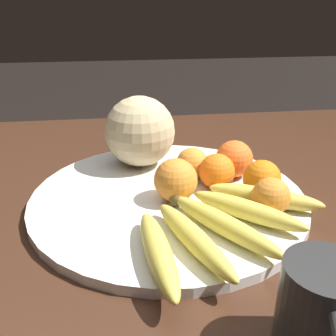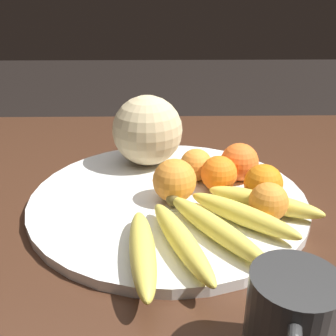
{
  "view_description": "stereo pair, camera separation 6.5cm",
  "coord_description": "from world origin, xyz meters",
  "px_view_note": "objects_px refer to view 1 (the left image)",
  "views": [
    {
      "loc": [
        0.03,
        0.63,
        1.06
      ],
      "look_at": [
        -0.05,
        0.04,
        0.79
      ],
      "focal_mm": 42.0,
      "sensor_mm": 36.0,
      "label": 1
    },
    {
      "loc": [
        -0.04,
        0.63,
        1.06
      ],
      "look_at": [
        -0.05,
        0.04,
        0.79
      ],
      "focal_mm": 42.0,
      "sensor_mm": 36.0,
      "label": 2
    }
  ],
  "objects_px": {
    "banana_bunch": "(219,223)",
    "orange_front_left": "(217,171)",
    "orange_back_left": "(192,164)",
    "orange_back_right": "(262,179)",
    "orange_mid_center": "(234,159)",
    "orange_top_small": "(176,180)",
    "ceramic_mug": "(321,312)",
    "produce_tag": "(200,205)",
    "orange_front_right": "(271,196)",
    "kitchen_table": "(140,235)",
    "melon": "(140,131)",
    "fruit_bowl": "(168,198)"
  },
  "relations": [
    {
      "from": "kitchen_table",
      "to": "orange_mid_center",
      "type": "xyz_separation_m",
      "value": [
        -0.18,
        -0.02,
        0.14
      ]
    },
    {
      "from": "kitchen_table",
      "to": "orange_front_right",
      "type": "distance_m",
      "value": 0.27
    },
    {
      "from": "melon",
      "to": "orange_front_right",
      "type": "xyz_separation_m",
      "value": [
        -0.19,
        0.22,
        -0.04
      ]
    },
    {
      "from": "produce_tag",
      "to": "orange_back_right",
      "type": "bearing_deg",
      "value": -160.27
    },
    {
      "from": "orange_front_left",
      "to": "produce_tag",
      "type": "relative_size",
      "value": 0.61
    },
    {
      "from": "kitchen_table",
      "to": "fruit_bowl",
      "type": "relative_size",
      "value": 3.21
    },
    {
      "from": "orange_back_right",
      "to": "orange_top_small",
      "type": "height_order",
      "value": "orange_top_small"
    },
    {
      "from": "melon",
      "to": "orange_top_small",
      "type": "distance_m",
      "value": 0.17
    },
    {
      "from": "banana_bunch",
      "to": "ceramic_mug",
      "type": "distance_m",
      "value": 0.2
    },
    {
      "from": "orange_front_left",
      "to": "orange_back_left",
      "type": "distance_m",
      "value": 0.06
    },
    {
      "from": "banana_bunch",
      "to": "orange_back_left",
      "type": "bearing_deg",
      "value": 147.65
    },
    {
      "from": "orange_back_left",
      "to": "ceramic_mug",
      "type": "distance_m",
      "value": 0.38
    },
    {
      "from": "kitchen_table",
      "to": "orange_front_right",
      "type": "relative_size",
      "value": 25.29
    },
    {
      "from": "orange_mid_center",
      "to": "orange_back_right",
      "type": "height_order",
      "value": "orange_mid_center"
    },
    {
      "from": "orange_mid_center",
      "to": "ceramic_mug",
      "type": "xyz_separation_m",
      "value": [
        0.02,
        0.38,
        0.0
      ]
    },
    {
      "from": "fruit_bowl",
      "to": "orange_top_small",
      "type": "relative_size",
      "value": 6.48
    },
    {
      "from": "kitchen_table",
      "to": "orange_front_left",
      "type": "distance_m",
      "value": 0.2
    },
    {
      "from": "banana_bunch",
      "to": "ceramic_mug",
      "type": "relative_size",
      "value": 2.46
    },
    {
      "from": "orange_back_right",
      "to": "orange_front_right",
      "type": "bearing_deg",
      "value": 84.27
    },
    {
      "from": "melon",
      "to": "orange_front_right",
      "type": "distance_m",
      "value": 0.29
    },
    {
      "from": "melon",
      "to": "orange_back_left",
      "type": "height_order",
      "value": "melon"
    },
    {
      "from": "orange_front_right",
      "to": "orange_back_right",
      "type": "distance_m",
      "value": 0.06
    },
    {
      "from": "orange_back_right",
      "to": "orange_top_small",
      "type": "bearing_deg",
      "value": -1.88
    },
    {
      "from": "orange_back_right",
      "to": "produce_tag",
      "type": "distance_m",
      "value": 0.12
    },
    {
      "from": "kitchen_table",
      "to": "orange_back_right",
      "type": "distance_m",
      "value": 0.26
    },
    {
      "from": "orange_back_left",
      "to": "orange_back_right",
      "type": "bearing_deg",
      "value": 141.61
    },
    {
      "from": "ceramic_mug",
      "to": "produce_tag",
      "type": "bearing_deg",
      "value": -77.24
    },
    {
      "from": "orange_mid_center",
      "to": "orange_top_small",
      "type": "relative_size",
      "value": 0.96
    },
    {
      "from": "orange_top_small",
      "to": "produce_tag",
      "type": "xyz_separation_m",
      "value": [
        -0.04,
        0.03,
        -0.03
      ]
    },
    {
      "from": "orange_front_right",
      "to": "ceramic_mug",
      "type": "relative_size",
      "value": 0.49
    },
    {
      "from": "kitchen_table",
      "to": "orange_front_left",
      "type": "xyz_separation_m",
      "value": [
        -0.14,
        0.03,
        0.14
      ]
    },
    {
      "from": "melon",
      "to": "produce_tag",
      "type": "xyz_separation_m",
      "value": [
        -0.08,
        0.18,
        -0.07
      ]
    },
    {
      "from": "fruit_bowl",
      "to": "orange_front_right",
      "type": "distance_m",
      "value": 0.17
    },
    {
      "from": "orange_mid_center",
      "to": "produce_tag",
      "type": "relative_size",
      "value": 0.67
    },
    {
      "from": "banana_bunch",
      "to": "orange_top_small",
      "type": "relative_size",
      "value": 4.15
    },
    {
      "from": "orange_front_left",
      "to": "orange_front_right",
      "type": "distance_m",
      "value": 0.11
    },
    {
      "from": "banana_bunch",
      "to": "orange_front_left",
      "type": "height_order",
      "value": "orange_front_left"
    },
    {
      "from": "ceramic_mug",
      "to": "banana_bunch",
      "type": "bearing_deg",
      "value": -75.26
    },
    {
      "from": "banana_bunch",
      "to": "orange_front_left",
      "type": "bearing_deg",
      "value": 133.78
    },
    {
      "from": "orange_mid_center",
      "to": "produce_tag",
      "type": "height_order",
      "value": "orange_mid_center"
    },
    {
      "from": "banana_bunch",
      "to": "orange_top_small",
      "type": "height_order",
      "value": "orange_top_small"
    },
    {
      "from": "fruit_bowl",
      "to": "produce_tag",
      "type": "height_order",
      "value": "produce_tag"
    },
    {
      "from": "melon",
      "to": "orange_top_small",
      "type": "height_order",
      "value": "melon"
    },
    {
      "from": "fruit_bowl",
      "to": "produce_tag",
      "type": "bearing_deg",
      "value": 134.93
    },
    {
      "from": "orange_front_right",
      "to": "ceramic_mug",
      "type": "height_order",
      "value": "ceramic_mug"
    },
    {
      "from": "kitchen_table",
      "to": "fruit_bowl",
      "type": "xyz_separation_m",
      "value": [
        -0.05,
        0.04,
        0.1
      ]
    },
    {
      "from": "fruit_bowl",
      "to": "orange_back_right",
      "type": "distance_m",
      "value": 0.16
    },
    {
      "from": "orange_front_right",
      "to": "orange_back_left",
      "type": "distance_m",
      "value": 0.17
    },
    {
      "from": "fruit_bowl",
      "to": "orange_top_small",
      "type": "height_order",
      "value": "orange_top_small"
    },
    {
      "from": "orange_back_left",
      "to": "produce_tag",
      "type": "relative_size",
      "value": 0.57
    }
  ]
}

